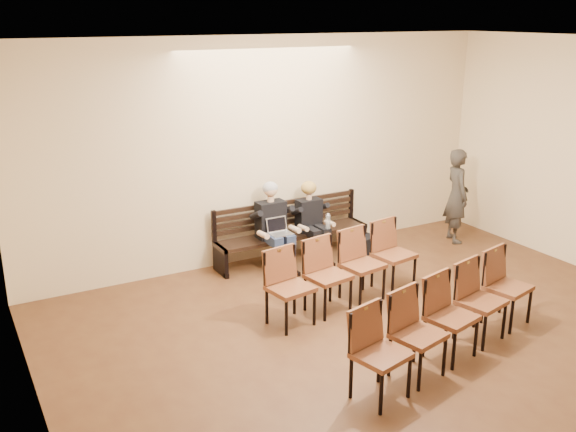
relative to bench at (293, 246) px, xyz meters
name	(u,v)px	position (x,y,z in m)	size (l,w,h in m)	color
ground	(501,412)	(-0.24, -4.65, -0.23)	(10.00, 10.00, 0.00)	brown
room_walls	(466,148)	(-0.24, -3.86, 2.31)	(8.02, 10.01, 3.51)	beige
bench	(293,246)	(0.00, 0.00, 0.00)	(2.60, 0.90, 0.45)	black
seated_man	(274,226)	(-0.40, -0.12, 0.43)	(0.55, 0.76, 1.32)	black
seated_woman	(312,225)	(0.28, -0.12, 0.35)	(0.49, 0.68, 1.14)	black
laptop	(281,235)	(-0.39, -0.34, 0.35)	(0.34, 0.27, 0.25)	silver
water_bottle	(328,228)	(0.41, -0.40, 0.35)	(0.08, 0.08, 0.25)	silver
bag	(365,244)	(1.18, -0.33, -0.08)	(0.39, 0.27, 0.29)	black
passerby	(457,189)	(2.89, -0.60, 0.71)	(0.68, 0.45, 1.87)	#332F29
chair_row_front	(346,271)	(-0.21, -1.83, 0.27)	(2.41, 0.54, 0.99)	brown
chair_row_back	(452,318)	(0.07, -3.56, 0.26)	(3.00, 0.53, 0.98)	brown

